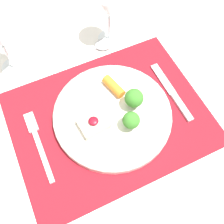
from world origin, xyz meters
The scene contains 8 objects.
ground_plane centered at (0.00, 0.00, 0.00)m, with size 8.00×8.00×0.00m, color gray.
dining_table centered at (0.00, 0.00, 0.67)m, with size 1.23×1.14×0.76m.
placemat centered at (0.00, 0.00, 0.77)m, with size 0.48×0.38×0.00m, color maroon.
dinner_plate centered at (0.01, 0.00, 0.78)m, with size 0.30×0.30×0.07m.
fork centered at (-0.18, 0.02, 0.77)m, with size 0.02×0.19×0.01m.
knife centered at (0.18, -0.01, 0.77)m, with size 0.02×0.19×0.01m.
spoon centered at (0.07, 0.22, 0.77)m, with size 0.18×0.04×0.02m.
wine_glass_near centered at (0.11, 0.24, 0.88)m, with size 0.08×0.08×0.16m.
Camera 1 is at (-0.12, -0.27, 1.36)m, focal length 42.00 mm.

